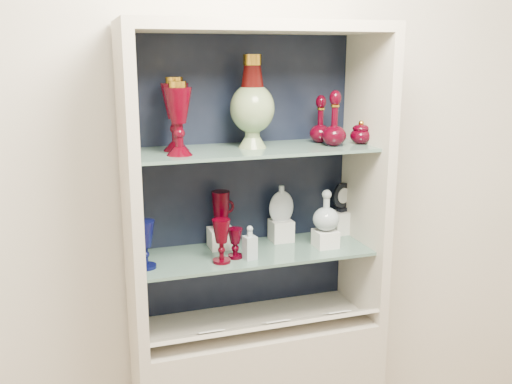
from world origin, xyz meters
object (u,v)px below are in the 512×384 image
object	(u,v)px
enamel_urn	(252,102)
cameo_medallion	(343,197)
lidded_bowl	(361,132)
ruby_pitcher	(221,210)
cobalt_goblet	(145,245)
flat_flask	(281,202)
ruby_decanter_b	(321,118)
ruby_goblet_tall	(221,241)
pedestal_lamp_right	(179,119)
pedestal_lamp_left	(175,114)
ruby_decanter_a	(335,115)
clear_round_decanter	(326,211)
clear_square_bottle	(250,242)
ruby_goblet_small	(235,243)

from	to	relation	value
enamel_urn	cameo_medallion	size ratio (longest dim) A/B	2.64
lidded_bowl	ruby_pitcher	bearing A→B (deg)	167.80
cobalt_goblet	flat_flask	distance (m)	0.61
ruby_decanter_b	ruby_pitcher	size ratio (longest dim) A/B	1.31
cobalt_goblet	flat_flask	world-z (taller)	flat_flask
ruby_decanter_b	cameo_medallion	world-z (taller)	ruby_decanter_b
enamel_urn	ruby_decanter_b	distance (m)	0.31
ruby_goblet_tall	cameo_medallion	distance (m)	0.63
ruby_decanter_b	lidded_bowl	world-z (taller)	ruby_decanter_b
lidded_bowl	cameo_medallion	xyz separation A→B (m)	(0.00, 0.14, -0.30)
enamel_urn	ruby_pitcher	size ratio (longest dim) A/B	2.26
ruby_goblet_tall	cameo_medallion	xyz separation A→B (m)	(0.60, 0.19, 0.08)
lidded_bowl	ruby_pitcher	world-z (taller)	lidded_bowl
pedestal_lamp_right	ruby_decanter_b	world-z (taller)	pedestal_lamp_right
ruby_decanter_b	flat_flask	world-z (taller)	ruby_decanter_b
pedestal_lamp_right	cobalt_goblet	distance (m)	0.48
pedestal_lamp_left	flat_flask	bearing A→B (deg)	6.67
ruby_decanter_a	cobalt_goblet	xyz separation A→B (m)	(-0.76, -0.00, -0.45)
lidded_bowl	cameo_medallion	bearing A→B (deg)	90.00
ruby_decanter_b	cobalt_goblet	xyz separation A→B (m)	(-0.74, -0.10, -0.43)
pedestal_lamp_right	clear_round_decanter	world-z (taller)	pedestal_lamp_right
pedestal_lamp_right	ruby_decanter_a	world-z (taller)	pedestal_lamp_right
ruby_decanter_a	clear_round_decanter	distance (m)	0.39
cobalt_goblet	ruby_pitcher	world-z (taller)	ruby_pitcher
pedestal_lamp_right	lidded_bowl	bearing A→B (deg)	2.58
lidded_bowl	clear_round_decanter	bearing A→B (deg)	-177.72
pedestal_lamp_left	ruby_decanter_a	xyz separation A→B (m)	(0.61, -0.09, -0.01)
pedestal_lamp_left	pedestal_lamp_right	xyz separation A→B (m)	(-0.01, -0.11, -0.01)
ruby_decanter_a	flat_flask	bearing A→B (deg)	140.13
pedestal_lamp_left	ruby_decanter_a	bearing A→B (deg)	-8.08
pedestal_lamp_right	flat_flask	size ratio (longest dim) A/B	1.69
ruby_goblet_tall	clear_round_decanter	world-z (taller)	clear_round_decanter
ruby_decanter_a	ruby_decanter_b	distance (m)	0.10
ruby_decanter_b	ruby_goblet_tall	size ratio (longest dim) A/B	1.21
ruby_decanter_a	clear_square_bottle	distance (m)	0.60
clear_round_decanter	clear_square_bottle	bearing A→B (deg)	-172.99
pedestal_lamp_right	enamel_urn	xyz separation A→B (m)	(0.30, 0.08, 0.05)
ruby_pitcher	clear_square_bottle	xyz separation A→B (m)	(0.07, -0.17, -0.09)
pedestal_lamp_left	pedestal_lamp_right	world-z (taller)	pedestal_lamp_left
ruby_pitcher	pedestal_lamp_left	bearing A→B (deg)	176.50
ruby_goblet_tall	flat_flask	bearing A→B (deg)	29.64
ruby_decanter_a	ruby_decanter_b	world-z (taller)	ruby_decanter_a
lidded_bowl	clear_round_decanter	xyz separation A→B (m)	(-0.15, -0.01, -0.32)
lidded_bowl	ruby_goblet_small	xyz separation A→B (m)	(-0.54, -0.02, -0.41)
pedestal_lamp_right	lidded_bowl	distance (m)	0.75
ruby_decanter_a	lidded_bowl	xyz separation A→B (m)	(0.12, 0.01, -0.07)
pedestal_lamp_left	ruby_pitcher	size ratio (longest dim) A/B	1.74
ruby_goblet_tall	ruby_goblet_small	bearing A→B (deg)	26.42
ruby_goblet_tall	clear_round_decanter	size ratio (longest dim) A/B	1.04
clear_square_bottle	cameo_medallion	xyz separation A→B (m)	(0.48, 0.19, 0.10)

